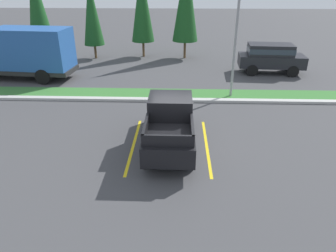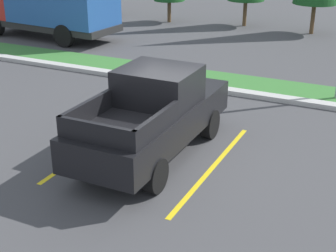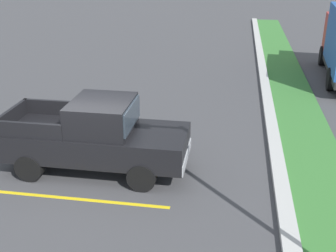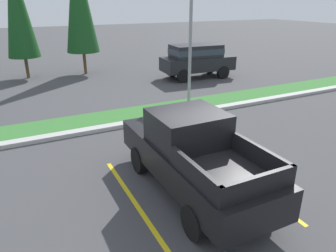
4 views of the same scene
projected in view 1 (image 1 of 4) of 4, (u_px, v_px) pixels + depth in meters
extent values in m
plane|color=#424244|center=(181.00, 144.00, 13.40)|extent=(120.00, 120.00, 0.00)
cube|color=yellow|center=(134.00, 144.00, 13.33)|extent=(0.12, 4.80, 0.01)
cube|color=yellow|center=(207.00, 146.00, 13.23)|extent=(0.12, 4.80, 0.01)
cube|color=#B2B2AD|center=(181.00, 100.00, 17.87)|extent=(56.00, 0.40, 0.15)
cube|color=#387533|center=(181.00, 94.00, 18.88)|extent=(56.00, 1.80, 0.06)
cylinder|color=black|center=(153.00, 121.00, 14.54)|extent=(0.28, 0.76, 0.76)
cylinder|color=black|center=(189.00, 122.00, 14.48)|extent=(0.28, 0.76, 0.76)
cylinder|color=black|center=(146.00, 156.00, 11.75)|extent=(0.28, 0.76, 0.76)
cylinder|color=black|center=(191.00, 157.00, 11.69)|extent=(0.28, 0.76, 0.76)
cube|color=black|center=(170.00, 127.00, 12.90)|extent=(1.91, 5.20, 0.76)
cube|color=black|center=(170.00, 106.00, 12.82)|extent=(1.76, 1.60, 0.84)
cube|color=#2D3842|center=(171.00, 98.00, 13.54)|extent=(1.62, 0.06, 0.63)
cube|color=black|center=(145.00, 129.00, 11.36)|extent=(0.10, 1.90, 0.44)
cube|color=black|center=(192.00, 130.00, 11.31)|extent=(0.10, 1.90, 0.44)
cube|color=black|center=(168.00, 141.00, 10.52)|extent=(1.80, 0.10, 0.44)
cube|color=silver|center=(172.00, 108.00, 15.30)|extent=(1.81, 0.16, 0.28)
cylinder|color=black|center=(0.00, 66.00, 22.95)|extent=(1.02, 0.38, 1.00)
cylinder|color=black|center=(43.00, 77.00, 20.51)|extent=(1.02, 0.38, 1.00)
cylinder|color=black|center=(58.00, 68.00, 22.47)|extent=(1.02, 0.38, 1.00)
cube|color=#262626|center=(26.00, 69.00, 21.62)|extent=(6.97, 2.87, 0.30)
cube|color=#235199|center=(33.00, 48.00, 20.90)|extent=(5.19, 2.82, 2.60)
cylinder|color=black|center=(287.00, 65.00, 23.50)|extent=(0.82, 0.31, 0.80)
cylinder|color=black|center=(293.00, 71.00, 21.98)|extent=(0.82, 0.31, 0.80)
cylinder|color=black|center=(249.00, 64.00, 23.77)|extent=(0.82, 0.31, 0.80)
cylinder|color=black|center=(252.00, 70.00, 22.24)|extent=(0.82, 0.31, 0.80)
cube|color=black|center=(271.00, 61.00, 22.65)|extent=(4.71, 2.15, 0.84)
cube|color=black|center=(271.00, 50.00, 22.31)|extent=(3.21, 1.89, 0.76)
cube|color=#2D3842|center=(271.00, 50.00, 22.32)|extent=(3.25, 1.93, 0.36)
cylinder|color=gray|center=(235.00, 45.00, 17.29)|extent=(0.14, 0.14, 6.10)
cylinder|color=brown|center=(44.00, 49.00, 27.28)|extent=(0.20, 0.20, 1.36)
cone|color=#194C1E|center=(36.00, 3.00, 25.63)|extent=(1.97, 1.97, 6.22)
cylinder|color=brown|center=(95.00, 51.00, 26.90)|extent=(0.20, 0.20, 1.17)
cone|color=#194C1E|center=(91.00, 11.00, 25.49)|extent=(1.69, 1.69, 5.33)
cylinder|color=brown|center=(144.00, 49.00, 27.45)|extent=(0.20, 0.20, 1.34)
cone|color=#194C1E|center=(142.00, 4.00, 25.83)|extent=(1.93, 1.93, 6.09)
cylinder|color=brown|center=(185.00, 49.00, 26.92)|extent=(0.20, 0.20, 1.47)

